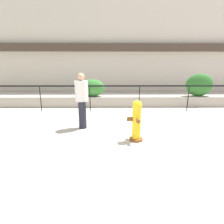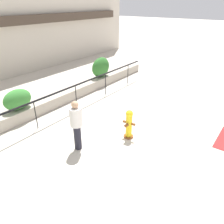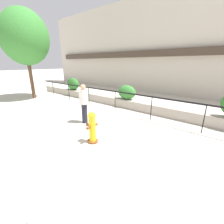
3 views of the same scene
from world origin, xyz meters
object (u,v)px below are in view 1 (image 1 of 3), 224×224
at_px(pedestrian, 82,98).
at_px(hedge_bush_1, 92,88).
at_px(hedge_bush_2, 199,85).
at_px(fire_hydrant, 136,120).

bearing_deg(pedestrian, hedge_bush_1, 89.84).
distance_m(hedge_bush_2, pedestrian, 6.21).
bearing_deg(hedge_bush_2, hedge_bush_1, 180.00).
relative_size(hedge_bush_2, fire_hydrant, 1.26).
xyz_separation_m(hedge_bush_1, fire_hydrant, (1.55, -4.28, -0.37)).
bearing_deg(hedge_bush_2, fire_hydrant, -131.00).
xyz_separation_m(hedge_bush_2, pedestrian, (-5.27, -3.28, -0.07)).
height_order(hedge_bush_2, fire_hydrant, hedge_bush_2).
bearing_deg(fire_hydrant, hedge_bush_2, 49.00).
distance_m(hedge_bush_2, fire_hydrant, 5.69).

